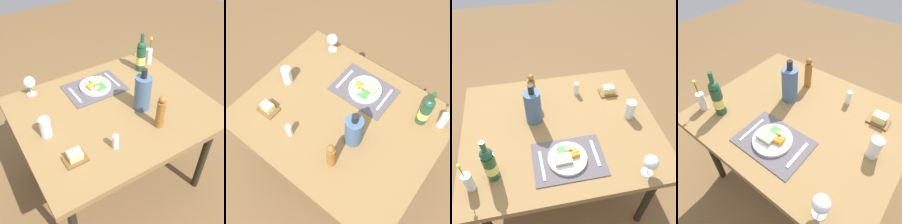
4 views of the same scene
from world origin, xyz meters
TOP-DOWN VIEW (x-y plane):
  - ground_plane at (0.00, 0.00)m, footprint 8.00×8.00m
  - dining_table at (0.00, 0.00)m, footprint 1.28×1.04m
  - placemat at (0.00, -0.27)m, footprint 0.42×0.30m
  - dinner_plate at (-0.01, -0.26)m, footprint 0.23×0.23m
  - fork at (-0.16, -0.28)m, footprint 0.02×0.20m
  - knife at (0.16, -0.26)m, footprint 0.02×0.19m
  - salt_shaker at (0.17, 0.30)m, footprint 0.04×0.04m
  - wine_bottle at (-0.43, -0.29)m, footprint 0.07×0.07m
  - butter_dish at (0.41, 0.26)m, footprint 0.13×0.10m
  - cooler_bottle at (-0.16, 0.09)m, footprint 0.11×0.11m
  - wine_glass at (0.41, -0.43)m, footprint 0.08×0.08m
  - flower_vase at (-0.55, -0.34)m, footprint 0.05×0.05m
  - water_tumbler at (0.47, 0.00)m, footprint 0.07×0.07m
  - pepper_mill at (-0.15, 0.29)m, footprint 0.05×0.05m

SIDE VIEW (x-z plane):
  - ground_plane at x=0.00m, z-range 0.00..0.00m
  - dining_table at x=0.00m, z-range 0.32..1.09m
  - placemat at x=0.00m, z-range 0.77..0.78m
  - fork at x=-0.16m, z-range 0.78..0.78m
  - knife at x=0.16m, z-range 0.78..0.78m
  - dinner_plate at x=-0.01m, z-range 0.77..0.82m
  - butter_dish at x=0.41m, z-range 0.77..0.83m
  - salt_shaker at x=0.17m, z-range 0.77..0.87m
  - water_tumbler at x=0.47m, z-range 0.76..0.89m
  - flower_vase at x=-0.55m, z-range 0.73..0.96m
  - wine_glass at x=0.41m, z-range 0.80..0.94m
  - pepper_mill at x=-0.15m, z-range 0.77..1.00m
  - wine_bottle at x=-0.43m, z-range 0.74..1.05m
  - cooler_bottle at x=-0.16m, z-range 0.75..1.05m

